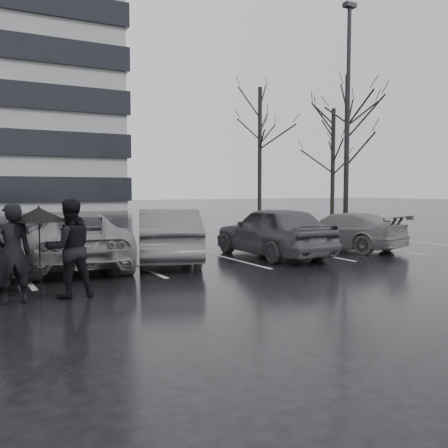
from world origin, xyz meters
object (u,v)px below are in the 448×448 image
pedestrian_right (70,249)px  lamp_post (348,130)px  car_main (273,231)px  tree_east (347,151)px  tree_ne (333,165)px  car_west_a (168,235)px  car_west_b (75,239)px  pedestrian_left (12,254)px  car_east (343,231)px  tree_north (260,154)px

pedestrian_right → lamp_post: (13.56, 7.66, 3.71)m
lamp_post → car_main: bearing=-146.3°
tree_east → tree_ne: 4.74m
car_west_a → car_main: bearing=-169.8°
car_west_b → pedestrian_left: pedestrian_left is taller
pedestrian_right → car_east: bearing=-163.6°
car_east → pedestrian_left: size_ratio=2.40×
pedestrian_left → car_east: bearing=-167.5°
tree_east → car_main: bearing=-141.3°
tree_east → tree_north: tree_north is taller
pedestrian_left → tree_east: bearing=-152.9°
car_main → tree_ne: bearing=-136.4°
car_west_a → tree_ne: (15.73, 11.61, 2.77)m
car_east → tree_ne: size_ratio=0.61×
pedestrian_left → tree_ne: size_ratio=0.25×
pedestrian_right → tree_north: (15.51, 17.98, 3.34)m
car_main → pedestrian_right: bearing=24.1°
lamp_post → pedestrian_left: bearing=-152.1°
lamp_post → tree_north: bearing=79.3°
car_west_b → car_east: size_ratio=1.21×
car_east → lamp_post: (4.08, 4.37, 4.00)m
car_west_a → tree_north: tree_north is taller
car_west_a → car_east: 6.20m
pedestrian_right → lamp_post: lamp_post is taller
car_main → tree_north: bearing=-121.3°
car_main → tree_ne: (12.57, 12.07, 2.74)m
lamp_post → car_east: bearing=-133.0°
pedestrian_left → car_main: bearing=-163.4°
car_main → tree_north: (9.07, 15.07, 3.49)m
car_west_a → tree_north: bearing=-111.5°
pedestrian_right → lamp_post: 16.00m
car_main → lamp_post: 9.39m
car_west_a → pedestrian_right: bearing=64.1°
tree_east → lamp_post: bearing=-131.6°
car_main → pedestrian_left: 7.98m
car_main → car_east: (3.04, 0.38, -0.14)m
tree_north → pedestrian_right: bearing=-130.8°
lamp_post → tree_east: 4.48m
pedestrian_right → lamp_post: size_ratio=0.18×
car_west_a → tree_north: 19.37m
pedestrian_left → tree_ne: bearing=-148.2°
pedestrian_right → tree_ne: 24.34m
car_west_b → tree_north: tree_north is taller
car_west_b → car_west_a: bearing=178.1°
car_main → tree_ne: size_ratio=0.64×
pedestrian_left → pedestrian_right: pedestrian_right is taller
car_west_a → car_west_b: car_west_a is taller
tree_ne → tree_north: tree_north is taller
pedestrian_left → lamp_post: (14.54, 7.70, 3.73)m
car_west_a → car_east: bearing=-162.4°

